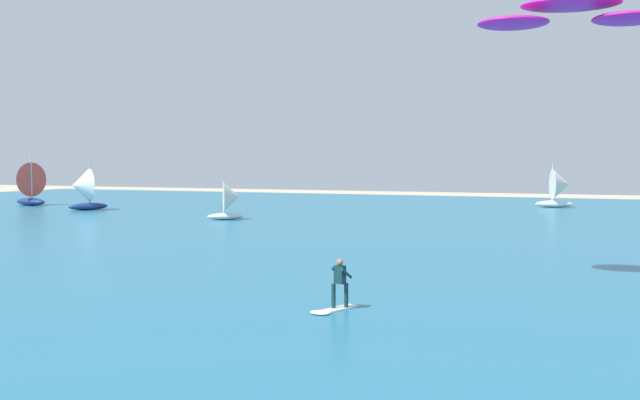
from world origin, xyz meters
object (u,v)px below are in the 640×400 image
at_px(sailboat_mid_left, 27,183).
at_px(kite, 571,14).
at_px(kitesurfer, 336,292).
at_px(sailboat_outermost, 559,188).
at_px(sailboat_mid_right, 230,200).
at_px(sailboat_trailing, 82,189).

bearing_deg(sailboat_mid_left, kite, -27.61).
distance_m(kitesurfer, sailboat_outermost, 57.32).
relative_size(sailboat_outermost, sailboat_mid_right, 1.29).
distance_m(sailboat_outermost, sailboat_mid_left, 58.16).
xyz_separation_m(sailboat_mid_right, sailboat_trailing, (-19.32, 4.32, 0.49)).
bearing_deg(kite, sailboat_mid_right, 141.38).
height_order(sailboat_mid_left, sailboat_trailing, sailboat_mid_left).
height_order(kitesurfer, sailboat_mid_right, sailboat_mid_right).
xyz_separation_m(sailboat_outermost, sailboat_mid_left, (-55.06, -18.73, 0.34)).
bearing_deg(sailboat_mid_right, kite, -38.62).
bearing_deg(sailboat_mid_left, kitesurfer, -36.69).
bearing_deg(kitesurfer, sailboat_trailing, 139.53).
xyz_separation_m(kitesurfer, sailboat_mid_left, (-51.63, 38.47, 1.85)).
distance_m(sailboat_mid_right, sailboat_mid_left, 31.69).
xyz_separation_m(kite, sailboat_outermost, (-3.26, 49.23, -8.47)).
xyz_separation_m(sailboat_outermost, sailboat_mid_right, (-24.50, -27.06, -0.48)).
xyz_separation_m(kitesurfer, sailboat_trailing, (-40.39, 34.47, 1.52)).
height_order(sailboat_outermost, sailboat_mid_right, sailboat_outermost).
distance_m(kite, sailboat_mid_right, 36.63).
relative_size(sailboat_outermost, sailboat_mid_left, 0.86).
bearing_deg(sailboat_mid_right, sailboat_trailing, 167.39).
relative_size(kite, sailboat_outermost, 1.60).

